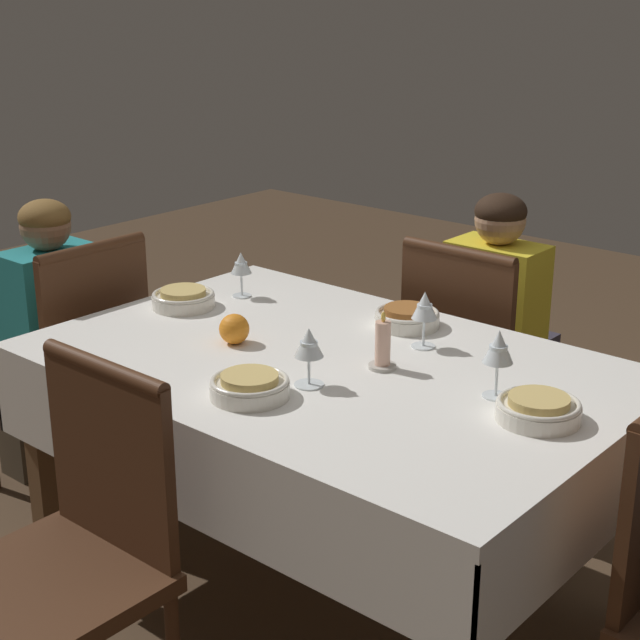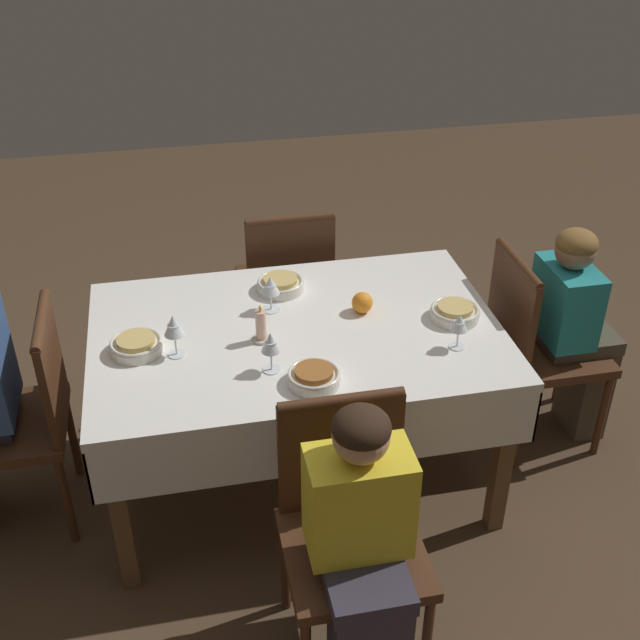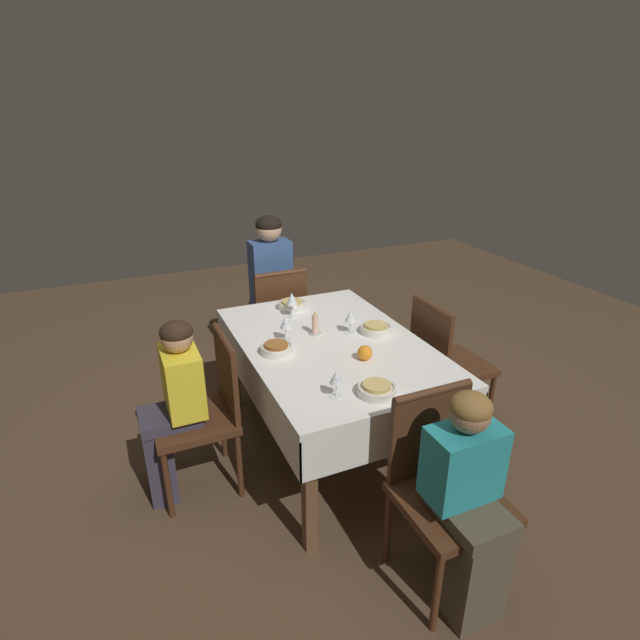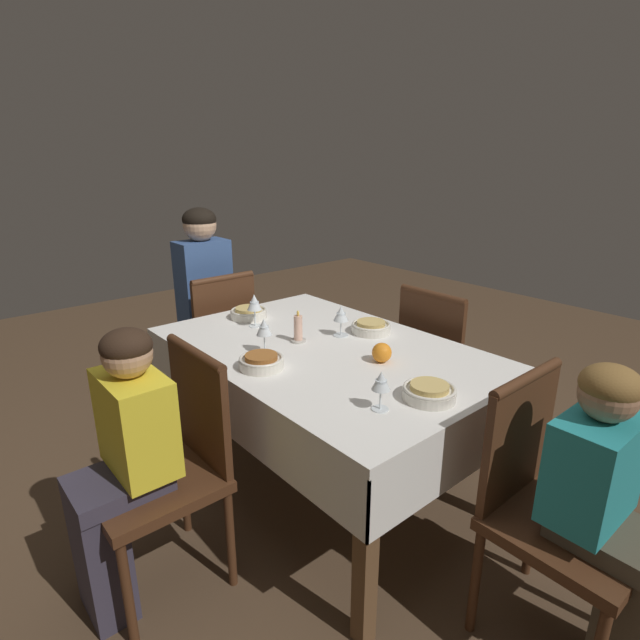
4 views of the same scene
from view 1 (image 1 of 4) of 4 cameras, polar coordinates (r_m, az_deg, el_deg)
ground_plane at (r=2.83m, az=0.49°, el=-16.04°), size 8.00×8.00×0.00m
dining_table at (r=2.52m, az=0.54°, el=-4.08°), size 1.51×0.99×0.72m
chair_east at (r=3.24m, az=-14.01°, el=-2.02°), size 0.43×0.43×0.89m
chair_south at (r=3.16m, az=9.01°, el=-2.22°), size 0.43×0.43×0.89m
chair_north at (r=2.20m, az=-14.42°, el=-12.75°), size 0.43×0.43×0.89m
person_child_teal at (r=3.35m, az=-15.77°, el=-0.53°), size 0.33×0.30×0.99m
person_child_yellow at (r=3.27m, az=10.62°, el=-0.40°), size 0.30×0.33×1.01m
bowl_west at (r=2.20m, az=12.59°, el=-5.05°), size 0.19×0.19×0.06m
wine_glass_west at (r=2.27m, az=10.34°, el=-1.67°), size 0.07×0.07×0.16m
bowl_east at (r=2.90m, az=-7.96°, el=1.26°), size 0.19×0.19×0.06m
wine_glass_east at (r=2.96m, az=-4.62°, el=3.21°), size 0.06×0.06×0.14m
bowl_south at (r=2.73m, az=5.16°, el=0.16°), size 0.18×0.18×0.06m
wine_glass_south at (r=2.55m, az=6.10°, el=0.72°), size 0.07×0.07×0.15m
bowl_north at (r=2.27m, az=-4.11°, el=-3.84°), size 0.19×0.19×0.06m
wine_glass_north at (r=2.30m, az=-0.65°, el=-1.47°), size 0.07×0.07×0.15m
candle_centerpiece at (r=2.42m, az=3.67°, el=-1.63°), size 0.07×0.07×0.15m
orange_fruit at (r=2.60m, az=-5.01°, el=-0.52°), size 0.08×0.08×0.08m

